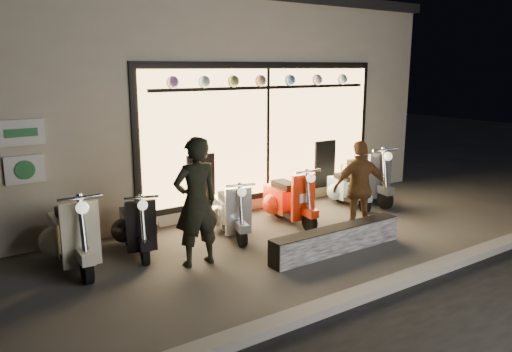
% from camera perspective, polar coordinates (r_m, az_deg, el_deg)
% --- Properties ---
extents(ground, '(40.00, 40.00, 0.00)m').
position_cam_1_polar(ground, '(8.15, 4.63, -7.65)').
color(ground, '#383533').
rests_on(ground, ground).
extents(kerb, '(40.00, 0.25, 0.12)m').
position_cam_1_polar(kerb, '(6.81, 15.49, -11.70)').
color(kerb, slate).
rests_on(kerb, ground).
extents(shop_building, '(10.20, 6.23, 4.20)m').
position_cam_1_polar(shop_building, '(11.96, -10.51, 8.89)').
color(shop_building, beige).
rests_on(shop_building, ground).
extents(graffiti_barrier, '(2.40, 0.28, 0.40)m').
position_cam_1_polar(graffiti_barrier, '(7.79, 9.18, -7.18)').
color(graffiti_barrier, black).
rests_on(graffiti_barrier, ground).
extents(scooter_silver, '(0.67, 1.34, 0.96)m').
position_cam_1_polar(scooter_silver, '(8.51, -2.98, -4.04)').
color(scooter_silver, black).
rests_on(scooter_silver, ground).
extents(scooter_red, '(0.54, 1.44, 1.02)m').
position_cam_1_polar(scooter_red, '(9.20, 3.51, -2.61)').
color(scooter_red, black).
rests_on(scooter_red, ground).
extents(scooter_black, '(0.62, 1.35, 0.96)m').
position_cam_1_polar(scooter_black, '(7.97, -13.50, -5.50)').
color(scooter_black, black).
rests_on(scooter_black, ground).
extents(scooter_cream, '(0.53, 1.56, 1.12)m').
position_cam_1_polar(scooter_cream, '(7.66, -20.29, -6.20)').
color(scooter_cream, black).
rests_on(scooter_cream, ground).
extents(scooter_blue, '(0.53, 1.25, 0.89)m').
position_cam_1_polar(scooter_blue, '(10.41, 10.26, -1.33)').
color(scooter_blue, black).
rests_on(scooter_blue, ground).
extents(scooter_grey, '(0.74, 1.62, 1.15)m').
position_cam_1_polar(scooter_grey, '(10.92, 12.02, -0.19)').
color(scooter_grey, black).
rests_on(scooter_grey, ground).
extents(man, '(0.69, 0.46, 1.86)m').
position_cam_1_polar(man, '(7.06, -6.85, -2.98)').
color(man, black).
rests_on(man, ground).
extents(woman, '(1.01, 0.71, 1.60)m').
position_cam_1_polar(woman, '(8.54, 11.79, -1.35)').
color(woman, brown).
rests_on(woman, ground).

